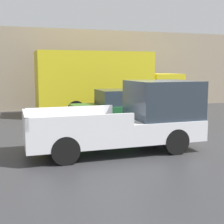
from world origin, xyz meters
TOP-DOWN VIEW (x-y plane):
  - ground_plane at (0.00, 0.00)m, footprint 60.00×60.00m
  - building_wall at (0.00, 10.20)m, footprint 28.00×0.15m
  - pickup_truck at (-0.85, -0.46)m, footprint 5.42×2.12m
  - car at (0.23, 3.20)m, footprint 4.40×1.91m
  - delivery_truck at (0.58, 7.29)m, footprint 8.26×2.36m
  - newspaper_box at (-2.27, 9.88)m, footprint 0.45×0.40m

SIDE VIEW (x-z plane):
  - ground_plane at x=0.00m, z-range 0.00..0.00m
  - newspaper_box at x=-2.27m, z-range 0.00..1.00m
  - car at x=0.23m, z-range 0.00..1.67m
  - pickup_truck at x=-0.85m, z-range -0.08..2.11m
  - delivery_truck at x=0.58m, z-range 0.11..3.59m
  - building_wall at x=0.00m, z-range 0.00..5.03m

